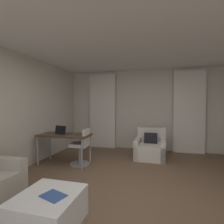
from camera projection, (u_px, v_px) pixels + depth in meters
name	position (u px, v px, depth m)	size (l,w,h in m)	color
ground_plane	(128.00, 194.00, 2.82)	(12.00, 12.00, 0.00)	brown
wall_window	(143.00, 110.00, 5.70)	(5.12, 0.06, 2.60)	beige
wall_left	(1.00, 113.00, 3.42)	(0.06, 6.12, 2.60)	beige
ceiling	(128.00, 31.00, 2.72)	(5.12, 6.12, 0.06)	white
curtain_left_panel	(102.00, 111.00, 5.93)	(0.90, 0.06, 2.50)	silver
curtain_right_panel	(189.00, 112.00, 5.22)	(0.90, 0.06, 2.50)	silver
armchair	(150.00, 148.00, 4.79)	(0.83, 0.90, 0.80)	silver
desk	(64.00, 137.00, 4.26)	(1.26, 0.60, 0.74)	#4C3828
desk_chair	(81.00, 149.00, 4.19)	(0.48, 0.48, 0.88)	gray
laptop	(63.00, 132.00, 4.27)	(0.36, 0.31, 0.22)	#2D2D33
coffee_table	(48.00, 210.00, 2.07)	(0.71, 0.75, 0.40)	white
magazine_open	(53.00, 196.00, 2.01)	(0.33, 0.28, 0.01)	#335193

